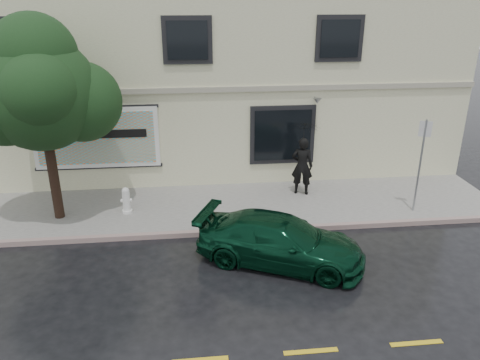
{
  "coord_description": "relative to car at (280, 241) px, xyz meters",
  "views": [
    {
      "loc": [
        0.01,
        -10.64,
        6.67
      ],
      "look_at": [
        1.4,
        2.2,
        1.42
      ],
      "focal_mm": 35.0,
      "sensor_mm": 36.0,
      "label": 1
    }
  ],
  "objects": [
    {
      "name": "umbrella",
      "position": [
        1.5,
        4.06,
        1.92
      ],
      "size": [
        1.45,
        1.45,
        0.81
      ],
      "primitive_type": "imported",
      "rotation": [
        0.0,
        0.0,
        -0.41
      ],
      "color": "black",
      "rests_on": "pedestrian"
    },
    {
      "name": "sign_pole",
      "position": [
        4.76,
        2.33,
        1.27
      ],
      "size": [
        0.35,
        0.16,
        2.98
      ],
      "rotation": [
        0.0,
        0.0,
        -0.39
      ],
      "color": "#999DA1",
      "rests_on": "sidewalk"
    },
    {
      "name": "ground",
      "position": [
        -2.2,
        0.16,
        -0.63
      ],
      "size": [
        90.0,
        90.0,
        0.0
      ],
      "primitive_type": "plane",
      "color": "black",
      "rests_on": "ground"
    },
    {
      "name": "sidewalk",
      "position": [
        -2.2,
        3.41,
        -0.56
      ],
      "size": [
        20.0,
        3.5,
        0.15
      ],
      "primitive_type": "cube",
      "color": "#9D9A94",
      "rests_on": "ground"
    },
    {
      "name": "billboard",
      "position": [
        -5.4,
        5.08,
        1.42
      ],
      "size": [
        4.3,
        0.16,
        2.2
      ],
      "color": "white",
      "rests_on": "ground"
    },
    {
      "name": "car",
      "position": [
        0.0,
        0.0,
        0.0
      ],
      "size": [
        4.76,
        3.53,
        1.27
      ],
      "primitive_type": "imported",
      "rotation": [
        0.0,
        0.0,
        1.15
      ],
      "color": "black",
      "rests_on": "ground"
    },
    {
      "name": "curb",
      "position": [
        -2.2,
        1.66,
        -0.56
      ],
      "size": [
        20.0,
        0.18,
        0.16
      ],
      "primitive_type": "cube",
      "color": "gray",
      "rests_on": "ground"
    },
    {
      "name": "fire_hydrant",
      "position": [
        -4.3,
        3.16,
        -0.07
      ],
      "size": [
        0.35,
        0.33,
        0.85
      ],
      "rotation": [
        0.0,
        0.0,
        0.1
      ],
      "color": "silver",
      "rests_on": "sidewalk"
    },
    {
      "name": "road_marking",
      "position": [
        -2.2,
        -3.34,
        -0.63
      ],
      "size": [
        19.0,
        0.12,
        0.01
      ],
      "primitive_type": "cube",
      "color": "gold",
      "rests_on": "ground"
    },
    {
      "name": "pedestrian",
      "position": [
        1.5,
        4.06,
        0.52
      ],
      "size": [
        0.84,
        0.68,
        2.0
      ],
      "primitive_type": "imported",
      "rotation": [
        0.0,
        0.0,
        2.83
      ],
      "color": "black",
      "rests_on": "sidewalk"
    },
    {
      "name": "building",
      "position": [
        -2.2,
        9.15,
        2.87
      ],
      "size": [
        20.0,
        8.12,
        7.0
      ],
      "color": "beige",
      "rests_on": "ground"
    },
    {
      "name": "street_tree",
      "position": [
        -6.35,
        3.07,
        3.35
      ],
      "size": [
        3.25,
        3.25,
        5.47
      ],
      "color": "#301E15",
      "rests_on": "sidewalk"
    }
  ]
}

